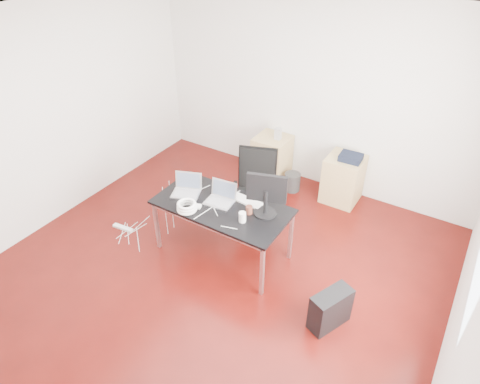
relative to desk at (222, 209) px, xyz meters
The scene contains 18 objects.
room_shell 0.82m from the desk, 65.06° to the right, with size 5.00×5.00×5.00m.
desk is the anchor object (origin of this frame).
office_chair 0.70m from the desk, 86.11° to the left, with size 0.62×0.63×1.08m.
filing_cabinet_left 1.94m from the desk, 100.11° to the left, with size 0.50×0.50×0.70m, color tan.
filing_cabinet_right 2.08m from the desk, 66.13° to the left, with size 0.50×0.50×0.70m, color tan.
pc_tower 1.65m from the desk, 12.16° to the right, with size 0.20×0.45×0.44m, color black.
wastebasket 1.81m from the desk, 86.33° to the left, with size 0.24×0.24×0.28m, color black.
power_strip 1.59m from the desk, 166.44° to the right, with size 0.30×0.06×0.04m, color white.
laptop_left 0.53m from the desk, behind, with size 0.40×0.36×0.23m.
laptop_right 0.14m from the desk, 132.53° to the left, with size 0.35×0.29×0.23m.
monitor 0.62m from the desk, 15.95° to the left, with size 0.44×0.26×0.51m.
keyboard 0.30m from the desk, 49.09° to the left, with size 0.44×0.14×0.02m, color white.
cup_white 0.40m from the desk, 19.58° to the right, with size 0.08×0.08×0.12m, color white.
cup_brown 0.36m from the desk, ahead, with size 0.08×0.08×0.10m, color #582A1E.
cable_coil 0.42m from the desk, 135.00° to the right, with size 0.24×0.24×0.11m.
power_adapter 0.29m from the desk, 139.92° to the right, with size 0.07×0.07×0.03m, color white.
speaker 1.90m from the desk, 97.60° to the left, with size 0.09×0.08×0.18m, color #9E9E9E.
navy_garment 2.06m from the desk, 64.07° to the left, with size 0.30×0.24×0.09m, color black.
Camera 1 is at (2.18, -2.96, 3.70)m, focal length 32.00 mm.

